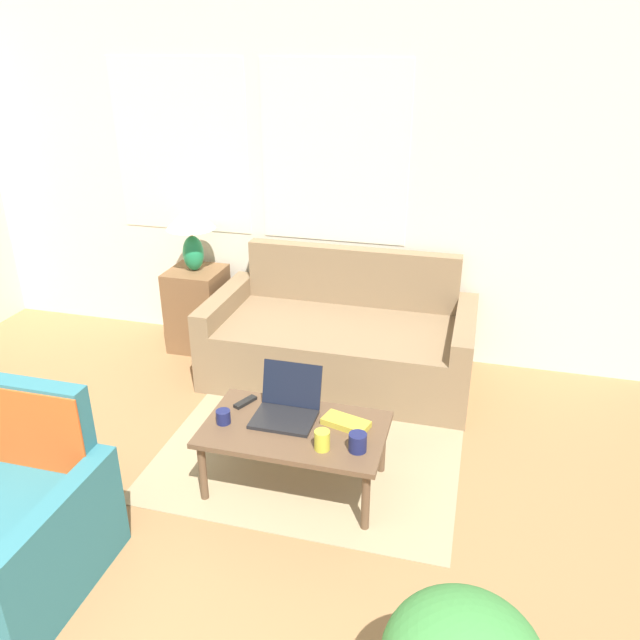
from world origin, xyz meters
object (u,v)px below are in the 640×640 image
tv_remote (245,402)px  book_red (346,423)px  table_lamp (191,225)px  cup_white (223,417)px  cup_navy (322,440)px  cup_yellow (358,442)px  coffee_table (295,433)px  couch (341,341)px  armchair (9,531)px  laptop (287,406)px

tv_remote → book_red: bearing=-6.7°
table_lamp → cup_white: (0.88, -1.55, -0.60)m
cup_navy → cup_white: (-0.58, 0.09, -0.02)m
cup_yellow → table_lamp: bearing=135.7°
coffee_table → couch: bearing=92.0°
couch → armchair: (-1.02, -2.28, -0.00)m
laptop → book_red: 0.35m
coffee_table → cup_white: cup_white is taller
laptop → tv_remote: (-0.27, 0.05, -0.05)m
tv_remote → cup_white: bearing=-101.2°
couch → coffee_table: size_ratio=1.91×
armchair → coffee_table: 1.44m
cup_white → cup_navy: bearing=-9.1°
armchair → cup_yellow: 1.68m
book_red → tv_remote: (-0.61, 0.07, -0.01)m
table_lamp → cup_white: size_ratio=6.56×
couch → laptop: couch is taller
cup_navy → tv_remote: (-0.54, 0.31, -0.04)m
couch → cup_yellow: size_ratio=19.21×
armchair → table_lamp: table_lamp is taller
table_lamp → armchair: bearing=-85.3°
laptop → cup_navy: bearing=-43.4°
coffee_table → cup_yellow: 0.40m
armchair → cup_navy: size_ratio=8.22×
cup_navy → cup_white: cup_navy is taller
armchair → cup_yellow: bearing=30.5°
armchair → coffee_table: size_ratio=0.88×
couch → cup_yellow: 1.50m
couch → laptop: (-0.03, -1.21, 0.17)m
couch → armchair: couch is taller
cup_white → couch: bearing=75.9°
cup_yellow → tv_remote: (-0.72, 0.28, -0.04)m
cup_yellow → book_red: 0.23m
cup_navy → laptop: bearing=136.6°
laptop → cup_yellow: (0.45, -0.22, -0.01)m
armchair → laptop: armchair is taller
cup_yellow → tv_remote: bearing=159.0°
cup_yellow → cup_navy: bearing=-169.1°
coffee_table → laptop: laptop is taller
cup_navy → tv_remote: 0.63m
cup_white → tv_remote: size_ratio=0.51×
cup_yellow → book_red: cup_yellow is taller
couch → table_lamp: size_ratio=3.64×
armchair → cup_white: (0.68, 0.91, 0.15)m
coffee_table → book_red: size_ratio=3.57×
armchair → tv_remote: bearing=57.4°
cup_navy → tv_remote: size_ratio=0.69×
couch → book_red: couch is taller
table_lamp → cup_yellow: size_ratio=5.27×
coffee_table → laptop: (-0.08, 0.10, 0.10)m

